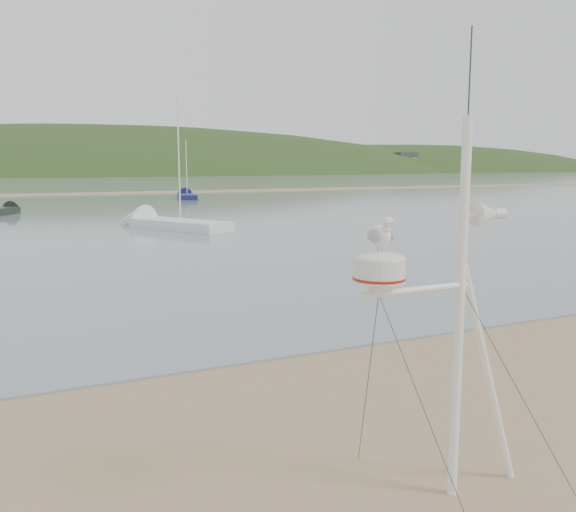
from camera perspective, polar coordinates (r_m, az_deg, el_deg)
name	(u,v)px	position (r m, az deg, el deg)	size (l,w,h in m)	color
water	(4,181)	(138.15, -25.07, 6.33)	(560.00, 256.00, 0.04)	slate
sandbar	(8,196)	(76.18, -24.73, 5.16)	(560.00, 7.00, 0.07)	#917554
hill_ridge	(60,227)	(242.99, -20.59, 2.58)	(620.00, 180.00, 80.00)	#213616
far_cottages	(12,162)	(202.13, -24.42, 7.98)	(294.40, 6.30, 8.00)	beige
mast_rig	(455,393)	(6.98, 15.35, -12.22)	(2.24, 2.39, 5.04)	white
sailboat_white_near	(152,222)	(36.25, -12.59, 3.12)	(5.72, 8.15, 8.12)	silver
sailboat_blue_far	(186,196)	(65.79, -9.56, 5.60)	(2.79, 6.81, 6.60)	#15184C
sailboat_dark_mid	(5,210)	(48.74, -24.92, 3.89)	(4.02, 5.35, 5.49)	black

